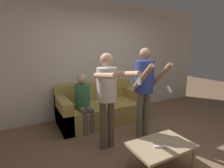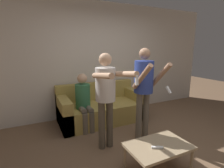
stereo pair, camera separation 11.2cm
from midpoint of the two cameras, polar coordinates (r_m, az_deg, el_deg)
The scene contains 8 objects.
ground_plane at distance 3.04m, azimuth 12.04°, elevation -21.21°, with size 14.00×14.00×0.00m, color brown.
wall_back at distance 4.33m, azimuth -4.94°, elevation 7.89°, with size 6.40×0.06×2.70m.
couch at distance 4.04m, azimuth -4.54°, elevation -7.96°, with size 1.89×0.91×0.83m.
person_standing_left at distance 2.73m, azimuth -2.64°, elevation -2.26°, with size 0.44×0.78×1.56m.
person_standing_right at distance 3.10m, azimuth 9.57°, elevation 0.12°, with size 0.45×0.64×1.64m.
person_seated at distance 3.58m, azimuth -10.18°, elevation -5.03°, with size 0.30×0.53×1.14m.
coffee_table at distance 2.58m, azimuth 14.38°, elevation -19.22°, with size 0.84×0.55×0.37m.
remote_on_table at distance 2.48m, azimuth 14.15°, elevation -19.22°, with size 0.15×0.10×0.02m.
Camera 1 is at (-1.73, -1.90, 1.64)m, focal length 28.00 mm.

